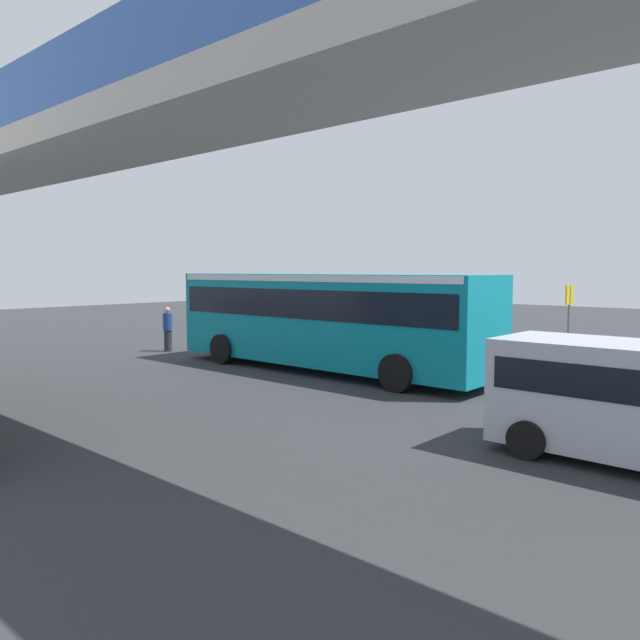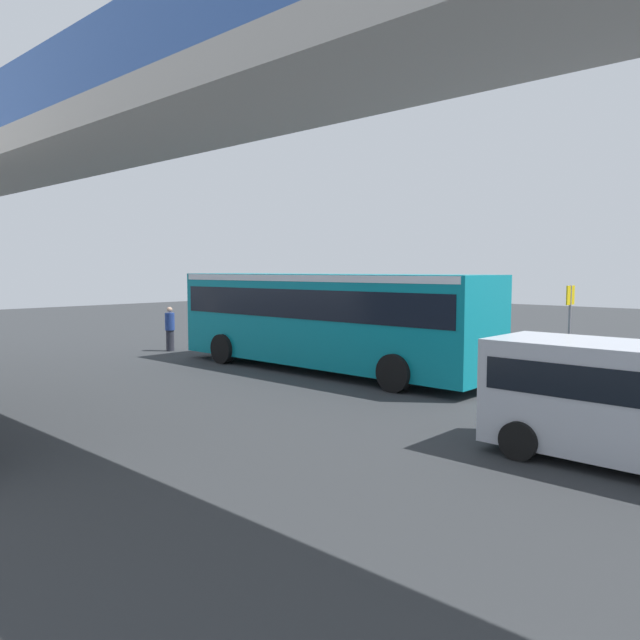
% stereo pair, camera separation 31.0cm
% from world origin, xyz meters
% --- Properties ---
extents(ground, '(80.00, 80.00, 0.00)m').
position_xyz_m(ground, '(0.00, 0.00, 0.00)').
color(ground, '#2D3033').
extents(city_bus, '(11.54, 2.85, 3.15)m').
position_xyz_m(city_bus, '(-0.27, 1.19, 1.88)').
color(city_bus, '#0C8493').
rests_on(city_bus, ground).
extents(parked_van, '(4.80, 2.17, 2.05)m').
position_xyz_m(parked_van, '(-10.56, 4.80, 1.18)').
color(parked_van, '#B7BCC6').
rests_on(parked_van, ground).
extents(bicycle_red, '(1.77, 0.44, 0.96)m').
position_xyz_m(bicycle_red, '(-9.10, 2.79, 0.37)').
color(bicycle_red, black).
rests_on(bicycle_red, ground).
extents(pedestrian, '(0.38, 0.38, 1.79)m').
position_xyz_m(pedestrian, '(7.61, 1.84, 0.89)').
color(pedestrian, '#2D2D38').
rests_on(pedestrian, ground).
extents(traffic_sign, '(0.08, 0.60, 2.80)m').
position_xyz_m(traffic_sign, '(-6.37, -3.46, 1.89)').
color(traffic_sign, slate).
rests_on(traffic_sign, ground).
extents(lane_dash_leftmost, '(2.00, 0.20, 0.01)m').
position_xyz_m(lane_dash_leftmost, '(-8.00, -2.67, 0.00)').
color(lane_dash_leftmost, silver).
rests_on(lane_dash_leftmost, ground).
extents(lane_dash_left, '(2.00, 0.20, 0.01)m').
position_xyz_m(lane_dash_left, '(-4.00, -2.67, 0.00)').
color(lane_dash_left, silver).
rests_on(lane_dash_left, ground).
extents(lane_dash_centre, '(2.00, 0.20, 0.01)m').
position_xyz_m(lane_dash_centre, '(0.00, -2.67, 0.00)').
color(lane_dash_centre, silver).
rests_on(lane_dash_centre, ground).
extents(lane_dash_right, '(2.00, 0.20, 0.01)m').
position_xyz_m(lane_dash_right, '(4.00, -2.67, 0.00)').
color(lane_dash_right, silver).
rests_on(lane_dash_right, ground).
extents(lane_dash_rightmost, '(2.00, 0.20, 0.01)m').
position_xyz_m(lane_dash_rightmost, '(8.00, -2.67, 0.00)').
color(lane_dash_rightmost, silver).
rests_on(lane_dash_rightmost, ground).
extents(pedestrian_overpass, '(29.55, 2.60, 7.14)m').
position_xyz_m(pedestrian_overpass, '(0.00, 9.74, 5.35)').
color(pedestrian_overpass, '#B2ADA5').
rests_on(pedestrian_overpass, ground).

